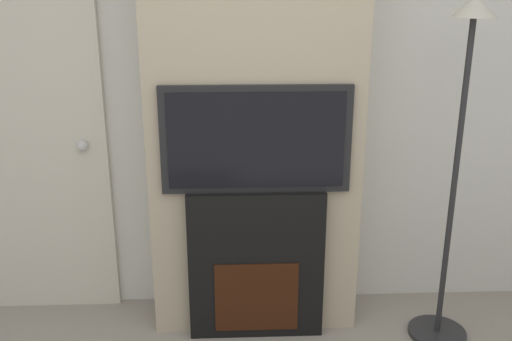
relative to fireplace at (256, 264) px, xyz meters
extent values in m
cube|color=silver|center=(0.00, 0.38, 0.94)|extent=(6.00, 0.06, 2.70)
cube|color=tan|center=(0.00, 0.18, 0.94)|extent=(1.11, 0.35, 2.70)
cube|color=black|center=(0.00, 0.00, 0.00)|extent=(0.72, 0.14, 0.83)
cube|color=#33160A|center=(0.00, -0.07, -0.16)|extent=(0.45, 0.01, 0.40)
cube|color=black|center=(0.00, 0.00, 0.69)|extent=(0.95, 0.06, 0.55)
cube|color=black|center=(0.00, -0.03, 0.69)|extent=(0.88, 0.01, 0.48)
cylinder|color=#262628|center=(1.00, -0.08, -0.40)|extent=(0.31, 0.31, 0.03)
cylinder|color=#262628|center=(1.00, -0.08, 0.45)|extent=(0.03, 0.03, 1.67)
cone|color=#B7B2A3|center=(1.00, -0.08, 1.33)|extent=(0.21, 0.21, 0.10)
cube|color=beige|center=(-1.23, 0.33, 0.63)|extent=(0.84, 0.04, 2.08)
sphere|color=silver|center=(-0.94, 0.29, 0.59)|extent=(0.06, 0.06, 0.06)
camera|label=1|loc=(-0.12, -2.74, 1.44)|focal=40.00mm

